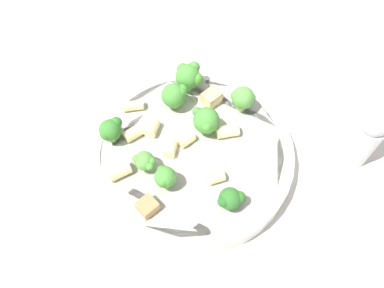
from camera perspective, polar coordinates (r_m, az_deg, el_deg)
The scene contains 21 objects.
ground_plane at distance 0.52m, azimuth 0.00°, elevation -2.33°, with size 2.00×2.00×0.00m, color beige.
pasta_bowl at distance 0.51m, azimuth 0.00°, elevation -1.33°, with size 0.27×0.27×0.03m.
broccoli_floret_0 at distance 0.44m, azimuth 5.88°, elevation -8.34°, with size 0.03×0.03×0.03m.
broccoli_floret_1 at distance 0.49m, azimuth 2.16°, elevation 3.53°, with size 0.04×0.04×0.04m.
broccoli_floret_2 at distance 0.47m, azimuth -7.19°, elevation -2.64°, with size 0.03×0.02×0.03m.
broccoli_floret_3 at distance 0.49m, azimuth -12.30°, elevation 2.10°, with size 0.03×0.03×0.04m.
broccoli_floret_4 at distance 0.52m, azimuth 7.72°, elevation 7.00°, with size 0.03×0.03×0.04m.
broccoli_floret_5 at distance 0.45m, azimuth -4.06°, elevation -5.09°, with size 0.03×0.03×0.03m.
broccoli_floret_6 at distance 0.52m, azimuth -2.54°, elevation 7.46°, with size 0.03×0.04×0.04m.
broccoli_floret_7 at distance 0.53m, azimuth -0.50°, elevation 10.36°, with size 0.04×0.04×0.04m.
rigatoni_0 at distance 0.47m, azimuth 3.73°, elevation -5.10°, with size 0.01×0.01×0.02m, color beige.
rigatoni_1 at distance 0.48m, azimuth -11.02°, elevation -4.06°, with size 0.02×0.02×0.03m, color beige.
rigatoni_2 at distance 0.53m, azimuth -9.00°, elevation 5.78°, with size 0.01×0.01×0.03m, color beige.
rigatoni_3 at distance 0.50m, azimuth 5.43°, elevation 1.94°, with size 0.02×0.02×0.03m, color beige.
rigatoni_4 at distance 0.49m, azimuth -0.41°, elevation 0.93°, with size 0.01×0.01×0.02m, color beige.
rigatoni_5 at distance 0.49m, azimuth -3.25°, elevation -0.72°, with size 0.01×0.01×0.02m, color beige.
rigatoni_6 at distance 0.50m, azimuth -8.71°, elevation 1.78°, with size 0.02×0.02×0.03m, color beige.
rigatoni_7 at distance 0.50m, azimuth -6.13°, elevation 2.48°, with size 0.02×0.02×0.02m, color beige.
chicken_chunk_0 at distance 0.45m, azimuth -6.81°, elevation -9.41°, with size 0.02×0.02×0.02m, color #A87A4C.
chicken_chunk_1 at distance 0.53m, azimuth 2.99°, elevation 7.02°, with size 0.02×0.02×0.02m, color tan.
pepper_shaker at distance 0.53m, azimuth 24.85°, elevation 0.97°, with size 0.04×0.04×0.10m.
Camera 1 is at (0.20, -0.16, 0.45)m, focal length 35.00 mm.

